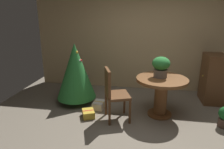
% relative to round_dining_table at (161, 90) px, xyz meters
% --- Properties ---
extents(ground_plane, '(6.60, 6.60, 0.00)m').
position_rel_round_dining_table_xyz_m(ground_plane, '(-0.25, -0.66, -0.55)').
color(ground_plane, '#756B5B').
extents(back_wall_panel, '(6.00, 0.10, 2.60)m').
position_rel_round_dining_table_xyz_m(back_wall_panel, '(-0.25, 1.54, 0.75)').
color(back_wall_panel, tan).
rests_on(back_wall_panel, ground_plane).
extents(round_dining_table, '(0.98, 0.98, 0.78)m').
position_rel_round_dining_table_xyz_m(round_dining_table, '(0.00, 0.00, 0.00)').
color(round_dining_table, brown).
rests_on(round_dining_table, ground_plane).
extents(flower_vase, '(0.34, 0.34, 0.40)m').
position_rel_round_dining_table_xyz_m(flower_vase, '(-0.03, 0.06, 0.46)').
color(flower_vase, '#665B51').
rests_on(flower_vase, round_dining_table).
extents(wooden_chair_left, '(0.56, 0.58, 1.01)m').
position_rel_round_dining_table_xyz_m(wooden_chair_left, '(-0.89, -0.33, 0.02)').
color(wooden_chair_left, brown).
rests_on(wooden_chair_left, ground_plane).
extents(holiday_tree, '(0.87, 0.87, 1.36)m').
position_rel_round_dining_table_xyz_m(holiday_tree, '(-1.84, 0.31, 0.20)').
color(holiday_tree, brown).
rests_on(holiday_tree, ground_plane).
extents(gift_box_gold, '(0.31, 0.34, 0.14)m').
position_rel_round_dining_table_xyz_m(gift_box_gold, '(-1.39, -0.32, -0.48)').
color(gift_box_gold, gold).
rests_on(gift_box_gold, ground_plane).
extents(gift_box_cream, '(0.24, 0.32, 0.15)m').
position_rel_round_dining_table_xyz_m(gift_box_cream, '(-1.28, 0.09, -0.47)').
color(gift_box_cream, silver).
rests_on(gift_box_cream, ground_plane).
extents(wooden_cabinet, '(0.45, 0.61, 1.11)m').
position_rel_round_dining_table_xyz_m(wooden_cabinet, '(1.20, 0.87, 0.01)').
color(wooden_cabinet, brown).
rests_on(wooden_cabinet, ground_plane).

